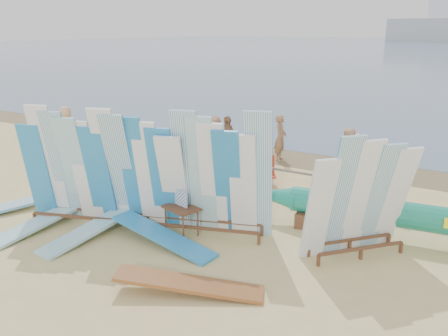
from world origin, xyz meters
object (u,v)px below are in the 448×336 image
Objects in this scene: flat_board_b at (41,229)px; beach_chair_right at (266,177)px; beachgoer_5 at (215,138)px; beachgoer_8 at (349,158)px; beachgoer_7 at (280,138)px; vendor_table at (182,220)px; beach_chair_left at (245,169)px; flat_board_d at (163,245)px; beachgoer_9 at (357,160)px; beachgoer_4 at (228,139)px; main_surfboard_rack at (142,176)px; side_surfboard_rack at (359,201)px; outrigger_canoe at (389,214)px; flat_board_a at (93,236)px; stroller at (240,169)px; flat_board_c at (189,293)px; beachgoer_6 at (256,148)px; beachgoer_0 at (67,128)px.

beach_chair_right is at bearing 63.78° from flat_board_b.
beach_chair_right is at bearing 105.21° from beachgoer_5.
beachgoer_8 reaches higher than beachgoer_7.
beach_chair_left is (-0.91, 4.70, -0.10)m from vendor_table.
flat_board_d is 1.67× the size of beachgoer_9.
main_surfboard_rack is at bearing 3.43° from beachgoer_4.
side_surfboard_rack is 0.40× the size of outrigger_canoe.
flat_board_a is 7.28m from beachgoer_5.
side_surfboard_rack is 4.00m from vendor_table.
stroller is 3.05m from beachgoer_7.
beach_chair_left is 0.55× the size of beachgoer_4.
beachgoer_4 is at bearing 127.57° from vendor_table.
side_surfboard_rack is 5.46m from stroller.
side_surfboard_rack reaches higher than flat_board_d.
beachgoer_6 is at bearing -6.67° from flat_board_c.
beachgoer_8 is at bearing 42.08° from main_surfboard_rack.
beachgoer_0 reaches higher than beachgoer_9.
outrigger_canoe reaches higher than flat_board_c.
stroller is at bearing 82.14° from beachgoer_6.
beachgoer_9 is 0.97× the size of beachgoer_7.
flat_board_a is at bearing 50.79° from flat_board_c.
stroller is at bearing 13.72° from flat_board_d.
outrigger_canoe is at bearing -145.32° from beachgoer_7.
flat_board_a is 1.00× the size of flat_board_c.
beachgoer_4 reaches higher than flat_board_d.
beach_chair_left is 0.54× the size of beachgoer_7.
stroller is 0.68× the size of beachgoer_5.
vendor_table is 2.08m from flat_board_a.
beachgoer_7 reaches higher than beachgoer_4.
beachgoer_9 reaches higher than flat_board_a.
beachgoer_4 is (-1.66, 1.03, -0.09)m from beachgoer_6.
beachgoer_0 reaches higher than beach_chair_left.
main_surfboard_rack is 5.36× the size of stroller.
beachgoer_0 reaches higher than beach_chair_right.
beach_chair_left is at bearing 94.39° from beachgoer_0.
flat_board_a is 1.00× the size of flat_board_d.
side_surfboard_rack is at bearing -115.97° from outrigger_canoe.
beachgoer_4 is at bearing 87.07° from flat_board_b.
beachgoer_0 reaches higher than beachgoer_4.
flat_board_c is at bearing -123.68° from flat_board_d.
beachgoer_6 reaches higher than beachgoer_9.
main_surfboard_rack reaches higher than beachgoer_6.
vendor_table is 4.79m from beach_chair_left.
flat_board_d is at bearing 20.78° from flat_board_a.
flat_board_b is (-7.24, -3.68, -0.61)m from outrigger_canoe.
stroller reaches higher than flat_board_d.
stroller is 2.88m from beachgoer_5.
beachgoer_0 is 1.02× the size of beachgoer_7.
side_surfboard_rack is 8.26m from beachgoer_5.
beachgoer_9 reaches higher than flat_board_c.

